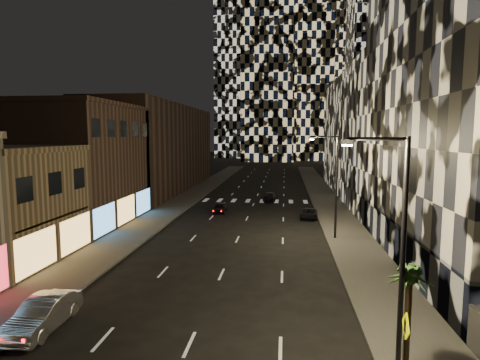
% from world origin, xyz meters
% --- Properties ---
extents(sidewalk_left, '(4.00, 120.00, 0.15)m').
position_xyz_m(sidewalk_left, '(-10.00, 50.00, 0.07)').
color(sidewalk_left, '#47443F').
rests_on(sidewalk_left, ground).
extents(sidewalk_right, '(4.00, 120.00, 0.15)m').
position_xyz_m(sidewalk_right, '(10.00, 50.00, 0.07)').
color(sidewalk_right, '#47443F').
rests_on(sidewalk_right, ground).
extents(curb_left, '(0.20, 120.00, 0.15)m').
position_xyz_m(curb_left, '(-7.90, 50.00, 0.07)').
color(curb_left, '#4C4C47').
rests_on(curb_left, ground).
extents(curb_right, '(0.20, 120.00, 0.15)m').
position_xyz_m(curb_right, '(7.90, 50.00, 0.07)').
color(curb_right, '#4C4C47').
rests_on(curb_right, ground).
extents(retail_brown, '(10.00, 15.00, 12.00)m').
position_xyz_m(retail_brown, '(-17.00, 33.50, 6.00)').
color(retail_brown, '#4A342A').
rests_on(retail_brown, ground).
extents(retail_filler_left, '(10.00, 40.00, 14.00)m').
position_xyz_m(retail_filler_left, '(-17.00, 60.00, 7.00)').
color(retail_filler_left, '#4A342A').
rests_on(retail_filler_left, ground).
extents(midrise_base, '(0.60, 25.00, 3.00)m').
position_xyz_m(midrise_base, '(12.30, 24.50, 1.50)').
color(midrise_base, '#383838').
rests_on(midrise_base, ground).
extents(midrise_filler_right, '(16.00, 40.00, 18.00)m').
position_xyz_m(midrise_filler_right, '(20.00, 57.00, 9.00)').
color(midrise_filler_right, '#232326').
rests_on(midrise_filler_right, ground).
extents(tower_right_mid, '(20.00, 20.00, 100.00)m').
position_xyz_m(tower_right_mid, '(35.00, 135.00, 50.00)').
color(tower_right_mid, black).
rests_on(tower_right_mid, ground).
extents(tower_left_back, '(24.00, 24.00, 120.00)m').
position_xyz_m(tower_left_back, '(-12.00, 165.00, 60.00)').
color(tower_left_back, black).
rests_on(tower_left_back, ground).
extents(tower_center_low, '(18.00, 18.00, 95.00)m').
position_xyz_m(tower_center_low, '(-2.00, 140.00, 47.50)').
color(tower_center_low, black).
rests_on(tower_center_low, ground).
extents(streetlight_near, '(2.55, 0.25, 9.00)m').
position_xyz_m(streetlight_near, '(8.35, 10.00, 5.35)').
color(streetlight_near, black).
rests_on(streetlight_near, sidewalk_right).
extents(streetlight_far, '(2.55, 0.25, 9.00)m').
position_xyz_m(streetlight_far, '(8.35, 30.00, 5.35)').
color(streetlight_far, black).
rests_on(streetlight_far, sidewalk_right).
extents(car_silver_parked, '(1.66, 4.64, 1.52)m').
position_xyz_m(car_silver_parked, '(-7.20, 11.55, 0.76)').
color(car_silver_parked, '#A9AAAF').
rests_on(car_silver_parked, ground).
extents(car_dark_midlane, '(1.66, 3.67, 1.22)m').
position_xyz_m(car_dark_midlane, '(-3.50, 40.85, 0.61)').
color(car_dark_midlane, black).
rests_on(car_dark_midlane, ground).
extents(car_dark_oncoming, '(2.03, 4.40, 1.24)m').
position_xyz_m(car_dark_oncoming, '(2.08, 50.44, 0.62)').
color(car_dark_oncoming, black).
rests_on(car_dark_oncoming, ground).
extents(car_dark_rightlane, '(2.11, 4.03, 1.08)m').
position_xyz_m(car_dark_rightlane, '(6.79, 38.74, 0.54)').
color(car_dark_rightlane, black).
rests_on(car_dark_rightlane, ground).
extents(ped_sign, '(0.12, 1.00, 3.00)m').
position_xyz_m(ped_sign, '(8.30, 8.26, 2.22)').
color(ped_sign, black).
rests_on(ped_sign, sidewalk_right).
extents(palm_tree, '(2.04, 2.01, 4.00)m').
position_xyz_m(palm_tree, '(9.00, 10.37, 3.45)').
color(palm_tree, '#47331E').
rests_on(palm_tree, sidewalk_right).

